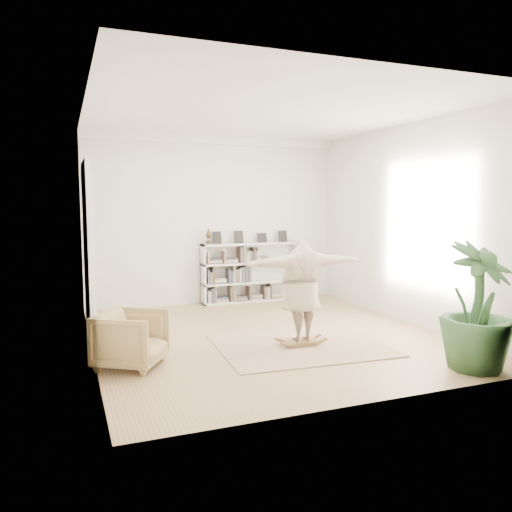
{
  "coord_description": "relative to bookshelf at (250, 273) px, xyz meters",
  "views": [
    {
      "loc": [
        -3.09,
        -7.43,
        2.16
      ],
      "look_at": [
        -0.05,
        0.4,
        1.28
      ],
      "focal_mm": 35.0,
      "sensor_mm": 36.0,
      "label": 1
    }
  ],
  "objects": [
    {
      "name": "floor",
      "position": [
        -0.74,
        -2.82,
        -0.64
      ],
      "size": [
        6.0,
        6.0,
        0.0
      ],
      "primitive_type": "plane",
      "color": "#98744E",
      "rests_on": "ground"
    },
    {
      "name": "room_shell",
      "position": [
        -0.74,
        0.12,
        2.87
      ],
      "size": [
        6.0,
        6.0,
        6.0
      ],
      "color": "silver",
      "rests_on": "floor"
    },
    {
      "name": "doors",
      "position": [
        -3.45,
        -1.52,
        0.76
      ],
      "size": [
        0.09,
        1.78,
        2.92
      ],
      "color": "white",
      "rests_on": "floor"
    },
    {
      "name": "bookshelf",
      "position": [
        0.0,
        0.0,
        0.0
      ],
      "size": [
        2.2,
        0.35,
        1.64
      ],
      "color": "silver",
      "rests_on": "floor"
    },
    {
      "name": "armchair",
      "position": [
        -3.04,
        -3.63,
        -0.26
      ],
      "size": [
        1.12,
        1.11,
        0.75
      ],
      "primitive_type": "imported",
      "rotation": [
        0.0,
        0.0,
        1.02
      ],
      "color": "tan",
      "rests_on": "floor"
    },
    {
      "name": "rug",
      "position": [
        -0.51,
        -3.58,
        -0.63
      ],
      "size": [
        2.61,
        2.14,
        0.02
      ],
      "primitive_type": "cube",
      "rotation": [
        0.0,
        0.0,
        -0.06
      ],
      "color": "tan",
      "rests_on": "floor"
    },
    {
      "name": "rocker_board",
      "position": [
        -0.51,
        -3.58,
        -0.57
      ],
      "size": [
        0.54,
        0.35,
        0.11
      ],
      "rotation": [
        0.0,
        0.0,
        -0.06
      ],
      "color": "brown",
      "rests_on": "rug"
    },
    {
      "name": "person",
      "position": [
        -0.51,
        -3.58,
        0.27
      ],
      "size": [
        1.93,
        0.63,
        1.55
      ],
      "primitive_type": "imported",
      "rotation": [
        0.0,
        0.0,
        3.08
      ],
      "color": "tan",
      "rests_on": "rocker_board"
    },
    {
      "name": "houseplant",
      "position": [
        1.14,
        -5.37,
        0.2
      ],
      "size": [
        1.16,
        1.16,
        1.68
      ],
      "primitive_type": "imported",
      "rotation": [
        0.0,
        0.0,
        0.28
      ],
      "color": "#2A4E27",
      "rests_on": "floor"
    }
  ]
}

